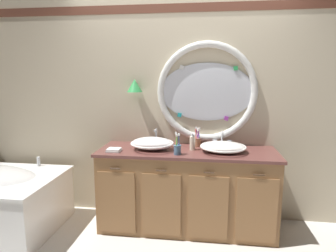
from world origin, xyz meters
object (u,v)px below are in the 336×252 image
Objects in this scene: sink_basin_left at (152,143)px; folded_hand_towel at (114,150)px; soap_dispenser at (193,143)px; toothbrush_holder_left at (177,149)px; sink_basin_right at (223,147)px; toothbrush_holder_right at (198,141)px.

sink_basin_left is 0.40m from folded_hand_towel.
soap_dispenser is (0.42, 0.04, 0.01)m from sink_basin_left.
sink_basin_right is at bearing 19.75° from toothbrush_holder_left.
folded_hand_towel is (-0.84, -0.33, -0.04)m from toothbrush_holder_right.
sink_basin_right is 3.29× the size of folded_hand_towel.
folded_hand_towel is (-0.37, -0.13, -0.05)m from sink_basin_left.
toothbrush_holder_right is (-0.26, 0.20, 0.01)m from sink_basin_right.
toothbrush_holder_left is 1.58× the size of folded_hand_towel.
sink_basin_left is 3.19× the size of folded_hand_towel.
sink_basin_right is 0.31m from soap_dispenser.
sink_basin_left is 2.01× the size of toothbrush_holder_left.
toothbrush_holder_right is at bearing 23.42° from sink_basin_left.
sink_basin_left reaches higher than sink_basin_right.
toothbrush_holder_left reaches higher than soap_dispenser.
sink_basin_right is at bearing 0.00° from sink_basin_left.
soap_dispenser is 0.81m from folded_hand_towel.
soap_dispenser is (-0.31, 0.04, 0.02)m from sink_basin_right.
sink_basin_left reaches higher than folded_hand_towel.
toothbrush_holder_right is (0.47, 0.20, -0.01)m from sink_basin_left.
toothbrush_holder_left is at bearing -117.12° from toothbrush_holder_right.
sink_basin_left is at bearing -156.58° from toothbrush_holder_right.
sink_basin_right is (0.73, 0.00, -0.01)m from sink_basin_left.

